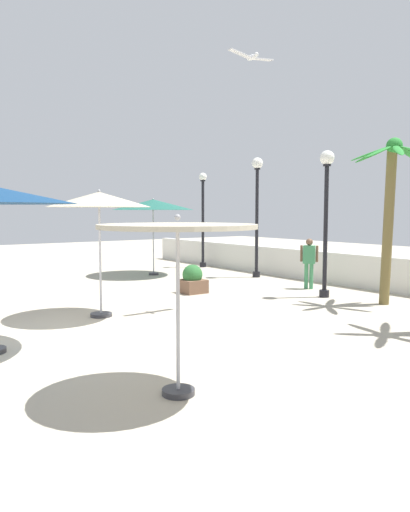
% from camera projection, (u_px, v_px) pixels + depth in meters
% --- Properties ---
extents(ground_plane, '(56.00, 56.00, 0.00)m').
position_uv_depth(ground_plane, '(57.00, 338.00, 9.49)').
color(ground_plane, '#B2A893').
extents(boundary_wall, '(25.20, 0.30, 1.06)m').
position_uv_depth(boundary_wall, '(376.00, 273.00, 15.23)').
color(boundary_wall, silver).
rests_on(boundary_wall, ground_plane).
extents(patio_umbrella_0, '(2.07, 2.07, 2.39)m').
position_uv_depth(patio_umbrella_0, '(178.00, 238.00, 6.38)').
color(patio_umbrella_0, '#333338').
rests_on(patio_umbrella_0, ground_plane).
extents(patio_umbrella_1, '(3.09, 3.09, 2.92)m').
position_uv_depth(patio_umbrella_1, '(153.00, 205.00, 18.68)').
color(patio_umbrella_1, '#333338').
rests_on(patio_umbrella_1, ground_plane).
extents(patio_umbrella_2, '(2.36, 2.36, 2.92)m').
position_uv_depth(patio_umbrella_2, '(99.00, 201.00, 11.21)').
color(patio_umbrella_2, '#333338').
rests_on(patio_umbrella_2, ground_plane).
extents(palm_tree_1, '(2.13, 2.14, 4.28)m').
position_uv_depth(palm_tree_1, '(390.00, 197.00, 12.64)').
color(palm_tree_1, brown).
rests_on(palm_tree_1, ground_plane).
extents(lamp_post_1, '(0.41, 0.41, 4.37)m').
position_uv_depth(lamp_post_1, '(257.00, 200.00, 18.02)').
color(lamp_post_1, black).
rests_on(lamp_post_1, ground_plane).
extents(lamp_post_2, '(0.41, 0.41, 4.11)m').
position_uv_depth(lamp_post_2, '(326.00, 202.00, 13.79)').
color(lamp_post_2, black).
rests_on(lamp_post_2, ground_plane).
extents(lamp_post_3, '(0.34, 0.34, 4.07)m').
position_uv_depth(lamp_post_3, '(203.00, 212.00, 21.35)').
color(lamp_post_3, black).
rests_on(lamp_post_3, ground_plane).
extents(guest_0, '(0.47, 0.41, 1.58)m').
position_uv_depth(guest_0, '(309.00, 259.00, 15.44)').
color(guest_0, '#3F8C59').
rests_on(guest_0, ground_plane).
extents(seagull_0, '(0.38, 1.36, 0.14)m').
position_uv_depth(seagull_0, '(252.00, 57.00, 11.63)').
color(seagull_0, white).
extents(planter, '(0.70, 0.70, 0.85)m').
position_uv_depth(planter, '(192.00, 280.00, 14.72)').
color(planter, brown).
rests_on(planter, ground_plane).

